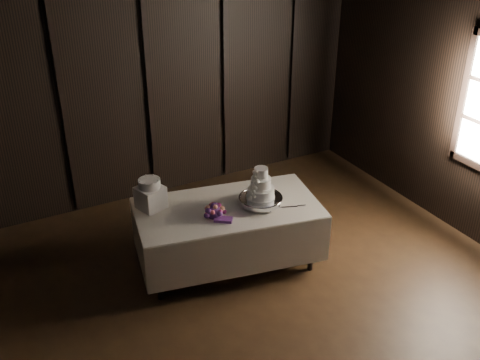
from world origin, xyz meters
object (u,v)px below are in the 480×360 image
(display_table, at_px, (228,233))
(cake_stand, at_px, (261,201))
(wedding_cake, at_px, (259,187))
(small_cake, at_px, (149,183))
(box_pedestal, at_px, (151,198))
(bouquet, at_px, (214,211))

(display_table, xyz_separation_m, cake_stand, (0.34, -0.12, 0.39))
(wedding_cake, bearing_deg, small_cake, 137.28)
(display_table, xyz_separation_m, box_pedestal, (-0.74, 0.37, 0.47))
(wedding_cake, height_order, small_cake, wedding_cake)
(display_table, distance_m, box_pedestal, 0.95)
(cake_stand, distance_m, bouquet, 0.56)
(display_table, relative_size, bouquet, 5.42)
(box_pedestal, height_order, small_cake, small_cake)
(cake_stand, relative_size, wedding_cake, 1.37)
(bouquet, bearing_deg, wedding_cake, -2.30)
(display_table, distance_m, cake_stand, 0.53)
(display_table, height_order, small_cake, small_cake)
(box_pedestal, bearing_deg, cake_stand, -24.51)
(display_table, xyz_separation_m, small_cake, (-0.74, 0.37, 0.64))
(box_pedestal, bearing_deg, wedding_cake, -25.70)
(display_table, relative_size, wedding_cake, 6.07)
(display_table, relative_size, cake_stand, 4.44)
(bouquet, bearing_deg, cake_stand, -0.67)
(cake_stand, distance_m, box_pedestal, 1.19)
(bouquet, bearing_deg, box_pedestal, 136.94)
(wedding_cake, distance_m, small_cake, 1.17)
(bouquet, relative_size, small_cake, 1.69)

